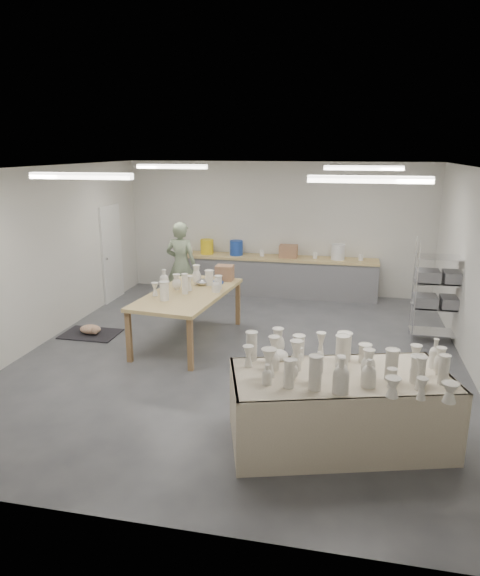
% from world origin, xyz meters
% --- Properties ---
extents(room, '(8.00, 8.02, 3.00)m').
position_xyz_m(room, '(-0.11, 0.08, 2.06)').
color(room, '#424449').
rests_on(room, ground).
extents(back_counter, '(4.60, 0.60, 1.24)m').
position_xyz_m(back_counter, '(-0.01, 3.68, 0.49)').
color(back_counter, tan).
rests_on(back_counter, ground).
extents(wire_shelf, '(0.88, 0.48, 1.80)m').
position_xyz_m(wire_shelf, '(3.20, 1.40, 0.92)').
color(wire_shelf, silver).
rests_on(wire_shelf, ground).
extents(drying_table, '(2.65, 1.82, 1.23)m').
position_xyz_m(drying_table, '(1.61, -2.29, 0.47)').
color(drying_table, olive).
rests_on(drying_table, ground).
extents(work_table, '(1.45, 2.50, 1.26)m').
position_xyz_m(work_table, '(-1.02, 0.58, 0.89)').
color(work_table, tan).
rests_on(work_table, ground).
extents(rug, '(1.00, 0.70, 0.02)m').
position_xyz_m(rug, '(-2.90, 0.39, 0.01)').
color(rug, black).
rests_on(rug, ground).
extents(cat, '(0.43, 0.33, 0.17)m').
position_xyz_m(cat, '(-2.88, 0.38, 0.10)').
color(cat, white).
rests_on(cat, rug).
extents(potter, '(0.71, 0.50, 1.83)m').
position_xyz_m(potter, '(-1.80, 2.37, 0.91)').
color(potter, gray).
rests_on(potter, ground).
extents(red_stool, '(0.42, 0.42, 0.31)m').
position_xyz_m(red_stool, '(-1.80, 2.64, 0.27)').
color(red_stool, red).
rests_on(red_stool, ground).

